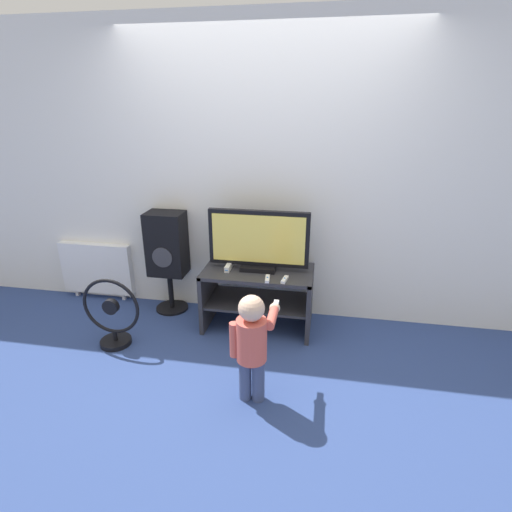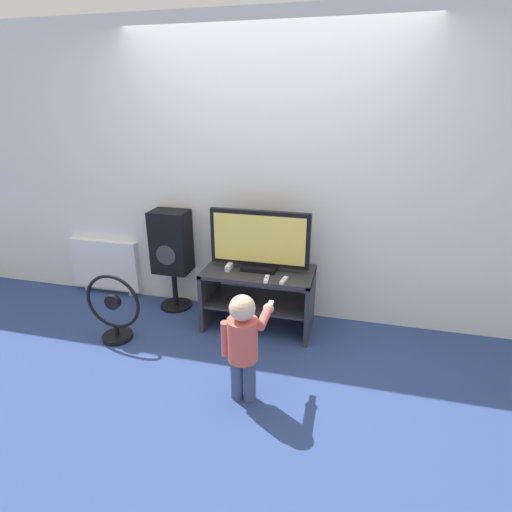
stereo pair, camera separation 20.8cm
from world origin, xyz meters
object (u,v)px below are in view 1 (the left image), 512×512
Objects in this scene: child at (252,340)px; speaker_tower at (167,247)px; floor_fan at (112,316)px; radiator at (97,269)px; game_console at (229,266)px; television at (259,241)px; remote_secondary at (267,279)px; remote_primary at (285,279)px.

child is 0.80× the size of speaker_tower.
speaker_tower reaches higher than floor_fan.
game_console is at bearing -11.14° from radiator.
game_console is 0.22× the size of child.
television is at bearing 10.39° from game_console.
remote_secondary is 1.06m from speaker_tower.
floor_fan is at bearing -109.78° from speaker_tower.
remote_primary is 0.14× the size of speaker_tower.
floor_fan is at bearing -150.98° from game_console.
radiator is (-1.72, 0.24, -0.48)m from television.
radiator is (-1.83, 0.45, -0.24)m from remote_secondary.
remote_primary is (0.25, -0.20, -0.25)m from television.
floor_fan is (-1.24, -0.32, -0.29)m from remote_secondary.
remote_secondary is 1.31m from floor_fan.
television is at bearing 141.14° from remote_primary.
child is 1.05× the size of radiator.
child is (0.38, -0.93, -0.11)m from game_console.
child is (0.02, -0.76, -0.10)m from remote_secondary.
remote_primary is at bearing -16.47° from speaker_tower.
television is at bearing 117.43° from remote_secondary.
speaker_tower is 0.89m from radiator.
floor_fan is 0.97m from radiator.
speaker_tower is at bearing -7.33° from radiator.
speaker_tower reaches higher than child.
child reaches higher than game_console.
speaker_tower reaches higher than remote_secondary.
game_console reaches higher than remote_primary.
game_console is 1.05m from floor_fan.
television reaches higher than remote_primary.
game_console is at bearing -169.61° from television.
radiator is (-0.83, 0.11, -0.33)m from speaker_tower.
radiator is at bearing 127.13° from floor_fan.
floor_fan reaches higher than remote_primary.
child is 1.35m from floor_fan.
child is (0.13, -0.97, -0.34)m from television.
child is at bearing -88.65° from remote_secondary.
game_console is at bearing 155.48° from remote_secondary.
speaker_tower is at bearing 171.39° from television.
child reaches higher than remote_secondary.
television is at bearing -8.00° from radiator.
television is at bearing 97.53° from child.
remote_primary and remote_secondary have the same top height.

